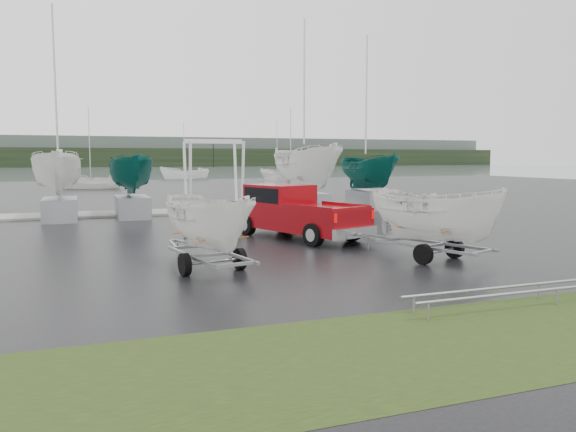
{
  "coord_description": "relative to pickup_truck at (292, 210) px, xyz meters",
  "views": [
    {
      "loc": [
        -5.34,
        -18.63,
        3.11
      ],
      "look_at": [
        0.95,
        -1.62,
        1.2
      ],
      "focal_mm": 35.0,
      "sensor_mm": 36.0,
      "label": 1
    }
  ],
  "objects": [
    {
      "name": "trailer_parked",
      "position": [
        -4.44,
        -5.42,
        1.59
      ],
      "size": [
        1.93,
        3.75,
        4.87
      ],
      "rotation": [
        0.0,
        0.0,
        0.18
      ],
      "color": "gray",
      "rests_on": "ground"
    },
    {
      "name": "lake",
      "position": [
        -2.33,
        98.32,
        -1.06
      ],
      "size": [
        300.0,
        300.0,
        0.0
      ],
      "primitive_type": "plane",
      "color": "slate",
      "rests_on": "ground"
    },
    {
      "name": "dock",
      "position": [
        -2.33,
        11.32,
        -1.01
      ],
      "size": [
        30.0,
        3.0,
        0.12
      ],
      "primitive_type": "cube",
      "color": "#989892",
      "rests_on": "ground"
    },
    {
      "name": "keelboat_1",
      "position": [
        -5.22,
        9.52,
        2.27
      ],
      "size": [
        2.12,
        3.2,
        6.74
      ],
      "color": "gray",
      "rests_on": "ground"
    },
    {
      "name": "pickup_truck",
      "position": [
        0.0,
        0.0,
        0.0
      ],
      "size": [
        4.03,
        6.43,
        2.02
      ],
      "rotation": [
        0.0,
        0.0,
        0.35
      ],
      "color": "maroon",
      "rests_on": "ground"
    },
    {
      "name": "mast_rack_2",
      "position": [
        1.67,
        -11.18,
        -0.71
      ],
      "size": [
        7.0,
        0.56,
        0.06
      ],
      "color": "gray",
      "rests_on": "ground"
    },
    {
      "name": "moored_boat_2",
      "position": [
        11.72,
        31.38,
        -1.05
      ],
      "size": [
        2.72,
        2.7,
        10.67
      ],
      "rotation": [
        0.0,
        0.0,
        1.13
      ],
      "color": "silver",
      "rests_on": "ground"
    },
    {
      "name": "moored_boat_5",
      "position": [
        6.31,
        60.25,
        -1.05
      ],
      "size": [
        3.38,
        3.34,
        11.52
      ],
      "rotation": [
        0.0,
        0.0,
        4.41
      ],
      "color": "silver",
      "rests_on": "ground"
    },
    {
      "name": "keelboat_0",
      "position": [
        -8.68,
        9.32,
        2.58
      ],
      "size": [
        2.3,
        3.2,
        10.47
      ],
      "color": "gray",
      "rests_on": "ground"
    },
    {
      "name": "keelboat_2",
      "position": [
        4.45,
        9.32,
        3.21
      ],
      "size": [
        2.68,
        3.2,
        10.85
      ],
      "color": "gray",
      "rests_on": "ground"
    },
    {
      "name": "grass_verge",
      "position": [
        -2.33,
        -12.68,
        -1.05
      ],
      "size": [
        40.0,
        40.0,
        0.0
      ],
      "primitive_type": "plane",
      "color": "black",
      "rests_on": "ground"
    },
    {
      "name": "far_hill",
      "position": [
        -2.33,
        176.32,
        3.94
      ],
      "size": [
        300.0,
        6.0,
        10.0
      ],
      "primitive_type": "cube",
      "color": "#4C5651",
      "rests_on": "ground"
    },
    {
      "name": "ground_plane",
      "position": [
        -2.33,
        -1.68,
        -1.06
      ],
      "size": [
        120.0,
        120.0,
        0.0
      ],
      "primitive_type": "plane",
      "color": "black",
      "rests_on": "ground"
    },
    {
      "name": "treeline",
      "position": [
        -2.33,
        168.32,
        1.94
      ],
      "size": [
        300.0,
        8.0,
        6.0
      ],
      "primitive_type": "cube",
      "color": "black",
      "rests_on": "ground"
    },
    {
      "name": "trailer_hitched",
      "position": [
        2.26,
        -6.15,
        1.71
      ],
      "size": [
        2.35,
        3.79,
        5.11
      ],
      "rotation": [
        0.0,
        0.0,
        0.35
      ],
      "color": "gray",
      "rests_on": "ground"
    },
    {
      "name": "moored_boat_1",
      "position": [
        -6.73,
        38.59,
        -1.05
      ],
      "size": [
        2.93,
        2.88,
        11.08
      ],
      "rotation": [
        0.0,
        0.0,
        4.44
      ],
      "color": "silver",
      "rests_on": "ground"
    },
    {
      "name": "boat_hoist",
      "position": [
        -0.51,
        11.32,
        1.61
      ],
      "size": [
        3.3,
        2.18,
        4.12
      ],
      "color": "silver",
      "rests_on": "ground"
    },
    {
      "name": "moored_boat_3",
      "position": [
        16.11,
        48.06,
        -1.05
      ],
      "size": [
        3.22,
        3.27,
        11.37
      ],
      "rotation": [
        0.0,
        0.0,
        3.46
      ],
      "color": "silver",
      "rests_on": "ground"
    },
    {
      "name": "keelboat_3",
      "position": [
        8.59,
        9.62,
        2.32
      ],
      "size": [
        2.15,
        3.2,
        10.31
      ],
      "color": "gray",
      "rests_on": "ground"
    }
  ]
}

